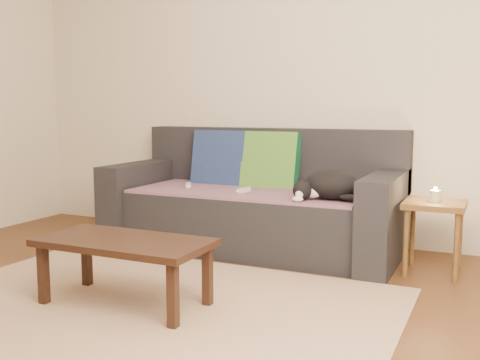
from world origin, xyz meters
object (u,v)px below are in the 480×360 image
object	(u,v)px
cat	(329,185)
sofa	(255,206)
coffee_table	(124,247)
wii_remote_a	(188,185)
side_table	(434,214)
wii_remote_b	(244,190)

from	to	relation	value
cat	sofa	bearing A→B (deg)	155.53
sofa	coffee_table	distance (m)	1.43
sofa	wii_remote_a	distance (m)	0.52
coffee_table	sofa	bearing A→B (deg)	85.08
sofa	wii_remote_a	world-z (taller)	sofa
sofa	coffee_table	bearing A→B (deg)	-94.92
wii_remote_a	side_table	xyz separation A→B (m)	(1.75, 0.01, -0.08)
side_table	coffee_table	world-z (taller)	side_table
wii_remote_b	coffee_table	size ratio (longest dim) A/B	0.17
cat	coffee_table	distance (m)	1.40
cat	coffee_table	world-z (taller)	cat
cat	wii_remote_a	world-z (taller)	cat
sofa	coffee_table	xyz separation A→B (m)	(-0.12, -1.42, 0.00)
cat	wii_remote_b	size ratio (longest dim) A/B	2.92
sofa	side_table	xyz separation A→B (m)	(1.26, -0.13, 0.06)
wii_remote_b	side_table	size ratio (longest dim) A/B	0.33
cat	wii_remote_b	distance (m)	0.63
wii_remote_a	cat	bearing A→B (deg)	-124.99
wii_remote_a	side_table	size ratio (longest dim) A/B	0.33
side_table	coffee_table	distance (m)	1.89
side_table	wii_remote_b	bearing A→B (deg)	-177.22
sofa	cat	size ratio (longest dim) A/B	4.79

